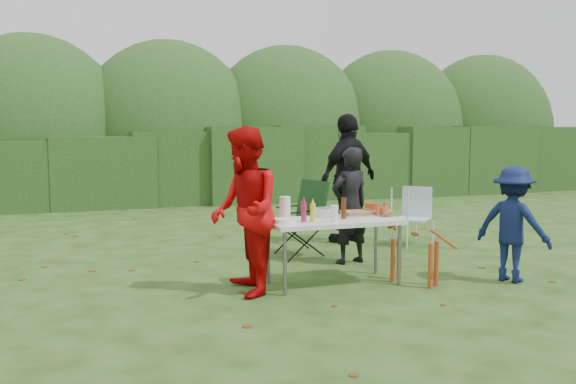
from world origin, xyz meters
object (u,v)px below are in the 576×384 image
object	(u,v)px
dog	(415,246)
paper_towel_roll	(285,208)
person_black_puffy	(349,178)
lawn_chair	(412,216)
person_cook	(350,206)
mustard_bottle	(313,213)
ketchup_bottle	(304,212)
person_red_jacket	(245,211)
camping_chair	(299,218)
folding_table	(334,224)
child	(513,224)
beer_bottle	(344,208)

from	to	relation	value
dog	paper_towel_roll	distance (m)	1.53
person_black_puffy	lawn_chair	world-z (taller)	person_black_puffy
person_cook	mustard_bottle	bearing A→B (deg)	35.45
ketchup_bottle	person_red_jacket	bearing A→B (deg)	-178.80
person_black_puffy	camping_chair	world-z (taller)	person_black_puffy
folding_table	child	world-z (taller)	child
person_black_puffy	beer_bottle	xyz separation A→B (m)	(-1.14, -2.30, -0.13)
dog	beer_bottle	size ratio (longest dim) A/B	3.81
person_red_jacket	mustard_bottle	xyz separation A→B (m)	(0.76, -0.02, -0.05)
person_black_puffy	paper_towel_roll	bearing A→B (deg)	26.17
person_cook	dog	bearing A→B (deg)	88.93
person_black_puffy	dog	xyz separation A→B (m)	(-0.39, -2.59, -0.55)
person_cook	dog	xyz separation A→B (m)	(0.24, -1.21, -0.32)
child	beer_bottle	size ratio (longest dim) A/B	5.52
person_red_jacket	mustard_bottle	bearing A→B (deg)	92.06
folding_table	mustard_bottle	xyz separation A→B (m)	(-0.29, -0.10, 0.15)
person_red_jacket	dog	distance (m)	1.99
person_red_jacket	child	bearing A→B (deg)	84.66
person_black_puffy	dog	size ratio (longest dim) A/B	2.16
person_red_jacket	camping_chair	distance (m)	2.10
child	paper_towel_roll	distance (m)	2.63
lawn_chair	dog	bearing A→B (deg)	19.14
ketchup_bottle	dog	bearing A→B (deg)	-10.45
person_red_jacket	camping_chair	size ratio (longest dim) A/B	1.71
child	mustard_bottle	bearing A→B (deg)	50.06
child	dog	bearing A→B (deg)	48.17
mustard_bottle	ketchup_bottle	size ratio (longest dim) A/B	0.91
person_cook	paper_towel_roll	bearing A→B (deg)	21.44
lawn_chair	beer_bottle	xyz separation A→B (m)	(-1.92, -1.71, 0.42)
camping_chair	lawn_chair	distance (m)	1.86
person_cook	ketchup_bottle	size ratio (longest dim) A/B	6.88
person_red_jacket	camping_chair	world-z (taller)	person_red_jacket
paper_towel_roll	dog	bearing A→B (deg)	-17.38
person_red_jacket	paper_towel_roll	distance (m)	0.57
person_cook	mustard_bottle	xyz separation A→B (m)	(-0.93, -1.01, 0.08)
child	camping_chair	distance (m)	2.81
person_red_jacket	person_black_puffy	bearing A→B (deg)	139.38
person_cook	person_black_puffy	size ratio (longest dim) A/B	0.77
paper_towel_roll	child	bearing A→B (deg)	-15.59
camping_chair	child	bearing A→B (deg)	111.87
child	mustard_bottle	world-z (taller)	child
lawn_chair	person_black_puffy	bearing A→B (deg)	-77.45
person_black_puffy	ketchup_bottle	world-z (taller)	person_black_puffy
person_cook	person_red_jacket	world-z (taller)	person_red_jacket
folding_table	dog	bearing A→B (deg)	-18.62
mustard_bottle	paper_towel_roll	distance (m)	0.34
folding_table	person_black_puffy	bearing A→B (deg)	61.22
person_black_puffy	person_red_jacket	bearing A→B (deg)	21.66
beer_bottle	mustard_bottle	bearing A→B (deg)	-167.01
folding_table	ketchup_bottle	xyz separation A→B (m)	(-0.38, -0.06, 0.16)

